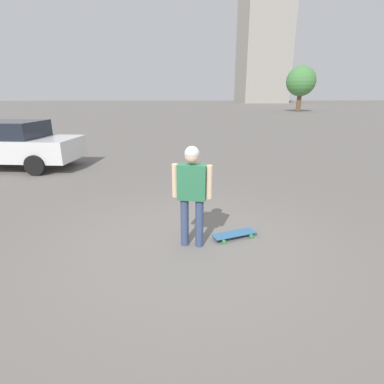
# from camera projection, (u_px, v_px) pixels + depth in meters

# --- Properties ---
(ground_plane) EXTENTS (220.00, 220.00, 0.00)m
(ground_plane) POSITION_uv_depth(u_px,v_px,m) (192.00, 245.00, 4.85)
(ground_plane) COLOR slate
(person) EXTENTS (0.61, 0.29, 1.61)m
(person) POSITION_uv_depth(u_px,v_px,m) (192.00, 187.00, 4.54)
(person) COLOR #38476B
(person) RESTS_ON ground_plane
(skateboard) EXTENTS (0.80, 0.47, 0.08)m
(skateboard) POSITION_uv_depth(u_px,v_px,m) (234.00, 234.00, 5.07)
(skateboard) COLOR #336693
(skateboard) RESTS_ON ground_plane
(car_parked_near) EXTENTS (4.70, 2.43, 1.51)m
(car_parked_near) POSITION_uv_depth(u_px,v_px,m) (9.00, 144.00, 9.73)
(car_parked_near) COLOR silver
(car_parked_near) RESTS_ON ground_plane
(building_block_distant) EXTENTS (11.49, 15.43, 37.34)m
(building_block_distant) POSITION_uv_depth(u_px,v_px,m) (264.00, 28.00, 78.32)
(building_block_distant) COLOR #9E998E
(building_block_distant) RESTS_ON ground_plane
(tree_distant) EXTENTS (3.84, 3.84, 5.86)m
(tree_distant) POSITION_uv_depth(u_px,v_px,m) (301.00, 81.00, 39.55)
(tree_distant) COLOR brown
(tree_distant) RESTS_ON ground_plane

